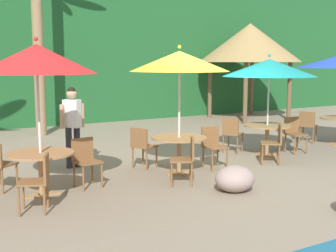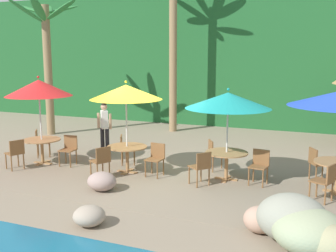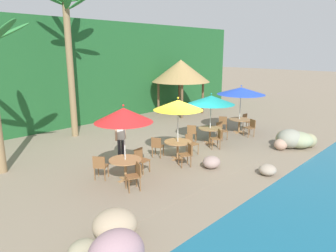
{
  "view_description": "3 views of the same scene",
  "coord_description": "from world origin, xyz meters",
  "px_view_note": "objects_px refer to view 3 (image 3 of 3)",
  "views": [
    {
      "loc": [
        -5.37,
        -7.62,
        2.22
      ],
      "look_at": [
        -0.71,
        0.25,
        0.92
      ],
      "focal_mm": 48.54,
      "sensor_mm": 36.0,
      "label": 1
    },
    {
      "loc": [
        4.45,
        -9.68,
        3.23
      ],
      "look_at": [
        0.51,
        -0.01,
        1.37
      ],
      "focal_mm": 43.18,
      "sensor_mm": 36.0,
      "label": 2
    },
    {
      "loc": [
        -9.52,
        -8.09,
        4.31
      ],
      "look_at": [
        -0.72,
        0.38,
        1.31
      ],
      "focal_mm": 33.15,
      "sensor_mm": 36.0,
      "label": 3
    }
  ],
  "objects_px": {
    "chair_teal_seaward": "(221,129)",
    "chair_blue_left": "(251,127)",
    "dining_table_yellow": "(178,144)",
    "chair_teal_inland": "(192,132)",
    "umbrella_red": "(124,115)",
    "chair_red_inland": "(100,166)",
    "waiter_in_white": "(121,136)",
    "dining_table_teal": "(210,131)",
    "chair_yellow_left": "(187,153)",
    "umbrella_teal": "(211,100)",
    "chair_blue_inland": "(223,123)",
    "dining_table_blue": "(239,121)",
    "chair_yellow_inland": "(157,146)",
    "dining_table_red": "(125,163)",
    "palapa_hut": "(181,71)",
    "chair_red_left": "(135,174)",
    "palm_tree_second": "(68,40)",
    "umbrella_yellow": "(178,105)",
    "chair_teal_left": "(217,137)",
    "umbrella_blue": "(241,91)",
    "chair_blue_seaward": "(246,120)",
    "chair_yellow_seaward": "(191,142)",
    "chair_red_seaward": "(141,158)"
  },
  "relations": [
    {
      "from": "dining_table_blue",
      "to": "chair_blue_left",
      "type": "distance_m",
      "value": 0.86
    },
    {
      "from": "chair_teal_seaward",
      "to": "chair_blue_left",
      "type": "xyz_separation_m",
      "value": [
        1.56,
        -0.75,
        0.0
      ]
    },
    {
      "from": "dining_table_red",
      "to": "chair_yellow_left",
      "type": "xyz_separation_m",
      "value": [
        2.44,
        -0.65,
        -0.1
      ]
    },
    {
      "from": "chair_red_inland",
      "to": "chair_teal_seaward",
      "type": "relative_size",
      "value": 1.0
    },
    {
      "from": "dining_table_yellow",
      "to": "waiter_in_white",
      "type": "xyz_separation_m",
      "value": [
        -1.65,
        1.57,
        0.37
      ]
    },
    {
      "from": "chair_red_inland",
      "to": "umbrella_blue",
      "type": "relative_size",
      "value": 0.34
    },
    {
      "from": "chair_red_left",
      "to": "chair_blue_left",
      "type": "xyz_separation_m",
      "value": [
        8.14,
        0.56,
        0.0
      ]
    },
    {
      "from": "chair_red_inland",
      "to": "umbrella_yellow",
      "type": "distance_m",
      "value": 3.8
    },
    {
      "from": "umbrella_red",
      "to": "chair_red_inland",
      "type": "xyz_separation_m",
      "value": [
        -0.58,
        0.63,
        -1.75
      ]
    },
    {
      "from": "dining_table_yellow",
      "to": "chair_teal_inland",
      "type": "bearing_deg",
      "value": 26.07
    },
    {
      "from": "chair_yellow_left",
      "to": "umbrella_teal",
      "type": "distance_m",
      "value": 3.61
    },
    {
      "from": "umbrella_yellow",
      "to": "chair_teal_left",
      "type": "xyz_separation_m",
      "value": [
        2.24,
        -0.34,
        -1.71
      ]
    },
    {
      "from": "umbrella_teal",
      "to": "waiter_in_white",
      "type": "height_order",
      "value": "umbrella_teal"
    },
    {
      "from": "chair_teal_seaward",
      "to": "dining_table_blue",
      "type": "bearing_deg",
      "value": 2.16
    },
    {
      "from": "chair_yellow_inland",
      "to": "dining_table_red",
      "type": "bearing_deg",
      "value": -159.67
    },
    {
      "from": "dining_table_red",
      "to": "chair_red_inland",
      "type": "xyz_separation_m",
      "value": [
        -0.58,
        0.63,
        -0.1
      ]
    },
    {
      "from": "umbrella_red",
      "to": "chair_teal_left",
      "type": "relative_size",
      "value": 3.0
    },
    {
      "from": "umbrella_teal",
      "to": "palm_tree_second",
      "type": "xyz_separation_m",
      "value": [
        -3.77,
        5.78,
        2.7
      ]
    },
    {
      "from": "chair_red_left",
      "to": "palapa_hut",
      "type": "bearing_deg",
      "value": 35.08
    },
    {
      "from": "umbrella_teal",
      "to": "chair_teal_seaward",
      "type": "relative_size",
      "value": 2.75
    },
    {
      "from": "chair_blue_seaward",
      "to": "dining_table_blue",
      "type": "bearing_deg",
      "value": -175.52
    },
    {
      "from": "chair_teal_left",
      "to": "dining_table_yellow",
      "type": "bearing_deg",
      "value": 171.32
    },
    {
      "from": "dining_table_red",
      "to": "umbrella_blue",
      "type": "height_order",
      "value": "umbrella_blue"
    },
    {
      "from": "chair_yellow_inland",
      "to": "umbrella_blue",
      "type": "height_order",
      "value": "umbrella_blue"
    },
    {
      "from": "dining_table_yellow",
      "to": "chair_blue_inland",
      "type": "relative_size",
      "value": 1.26
    },
    {
      "from": "palm_tree_second",
      "to": "waiter_in_white",
      "type": "height_order",
      "value": "palm_tree_second"
    },
    {
      "from": "dining_table_yellow",
      "to": "dining_table_blue",
      "type": "relative_size",
      "value": 1.0
    },
    {
      "from": "chair_red_inland",
      "to": "palapa_hut",
      "type": "xyz_separation_m",
      "value": [
        10.4,
        5.62,
        2.4
      ]
    },
    {
      "from": "dining_table_teal",
      "to": "chair_teal_seaward",
      "type": "xyz_separation_m",
      "value": [
        0.85,
        -0.03,
        -0.1
      ]
    },
    {
      "from": "chair_blue_inland",
      "to": "palm_tree_second",
      "type": "bearing_deg",
      "value": 139.68
    },
    {
      "from": "umbrella_blue",
      "to": "chair_yellow_left",
      "type": "bearing_deg",
      "value": -168.02
    },
    {
      "from": "umbrella_yellow",
      "to": "palapa_hut",
      "type": "height_order",
      "value": "palapa_hut"
    },
    {
      "from": "umbrella_yellow",
      "to": "dining_table_teal",
      "type": "height_order",
      "value": "umbrella_yellow"
    },
    {
      "from": "chair_red_left",
      "to": "umbrella_red",
      "type": "bearing_deg",
      "value": 73.08
    },
    {
      "from": "umbrella_red",
      "to": "chair_teal_inland",
      "type": "distance_m",
      "value": 5.4
    },
    {
      "from": "chair_red_left",
      "to": "dining_table_yellow",
      "type": "distance_m",
      "value": 3.18
    },
    {
      "from": "chair_yellow_seaward",
      "to": "dining_table_teal",
      "type": "height_order",
      "value": "chair_yellow_seaward"
    },
    {
      "from": "chair_teal_seaward",
      "to": "chair_teal_inland",
      "type": "bearing_deg",
      "value": 152.53
    },
    {
      "from": "chair_teal_seaward",
      "to": "dining_table_blue",
      "type": "xyz_separation_m",
      "value": [
        1.81,
        0.07,
        0.1
      ]
    },
    {
      "from": "umbrella_yellow",
      "to": "waiter_in_white",
      "type": "height_order",
      "value": "umbrella_yellow"
    },
    {
      "from": "chair_red_left",
      "to": "palm_tree_second",
      "type": "distance_m",
      "value": 8.52
    },
    {
      "from": "chair_yellow_left",
      "to": "palm_tree_second",
      "type": "relative_size",
      "value": 0.12
    },
    {
      "from": "dining_table_yellow",
      "to": "umbrella_red",
      "type": "bearing_deg",
      "value": -177.16
    },
    {
      "from": "umbrella_teal",
      "to": "chair_red_left",
      "type": "bearing_deg",
      "value": -166.83
    },
    {
      "from": "umbrella_red",
      "to": "dining_table_teal",
      "type": "relative_size",
      "value": 2.38
    },
    {
      "from": "umbrella_yellow",
      "to": "chair_yellow_left",
      "type": "height_order",
      "value": "umbrella_yellow"
    },
    {
      "from": "palapa_hut",
      "to": "dining_table_red",
      "type": "bearing_deg",
      "value": -147.51
    },
    {
      "from": "waiter_in_white",
      "to": "chair_blue_left",
      "type": "bearing_deg",
      "value": -16.19
    },
    {
      "from": "chair_blue_seaward",
      "to": "chair_blue_left",
      "type": "bearing_deg",
      "value": -141.08
    },
    {
      "from": "umbrella_red",
      "to": "chair_red_seaward",
      "type": "xyz_separation_m",
      "value": [
        0.84,
        0.18,
        -1.75
      ]
    }
  ]
}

